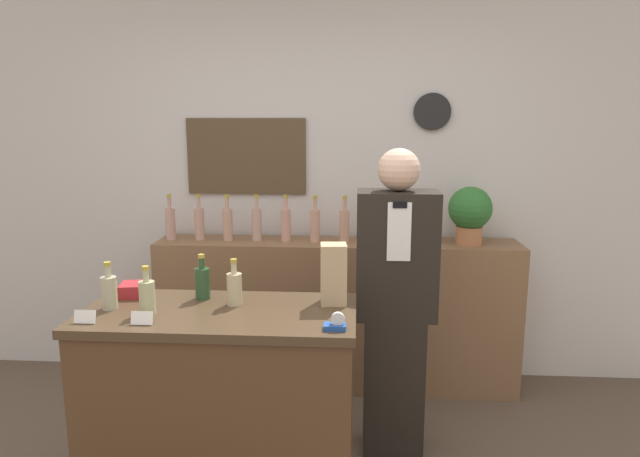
{
  "coord_description": "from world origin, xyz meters",
  "views": [
    {
      "loc": [
        0.32,
        -1.92,
        1.81
      ],
      "look_at": [
        0.12,
        1.11,
        1.22
      ],
      "focal_mm": 32.0,
      "sensor_mm": 36.0,
      "label": 1
    }
  ],
  "objects_px": {
    "paper_bag": "(333,274)",
    "tape_dispenser": "(336,324)",
    "shopkeeper": "(395,306)",
    "potted_plant": "(470,212)"
  },
  "relations": [
    {
      "from": "shopkeeper",
      "to": "paper_bag",
      "type": "relative_size",
      "value": 5.93
    },
    {
      "from": "potted_plant",
      "to": "tape_dispenser",
      "type": "bearing_deg",
      "value": -118.68
    },
    {
      "from": "paper_bag",
      "to": "tape_dispenser",
      "type": "distance_m",
      "value": 0.35
    },
    {
      "from": "potted_plant",
      "to": "paper_bag",
      "type": "xyz_separation_m",
      "value": [
        -0.82,
        -1.13,
        -0.11
      ]
    },
    {
      "from": "shopkeeper",
      "to": "paper_bag",
      "type": "xyz_separation_m",
      "value": [
        -0.31,
        -0.4,
        0.28
      ]
    },
    {
      "from": "potted_plant",
      "to": "paper_bag",
      "type": "height_order",
      "value": "potted_plant"
    },
    {
      "from": "tape_dispenser",
      "to": "paper_bag",
      "type": "bearing_deg",
      "value": 94.22
    },
    {
      "from": "potted_plant",
      "to": "paper_bag",
      "type": "bearing_deg",
      "value": -125.99
    },
    {
      "from": "potted_plant",
      "to": "tape_dispenser",
      "type": "xyz_separation_m",
      "value": [
        -0.8,
        -1.46,
        -0.23
      ]
    },
    {
      "from": "paper_bag",
      "to": "tape_dispenser",
      "type": "height_order",
      "value": "paper_bag"
    }
  ]
}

